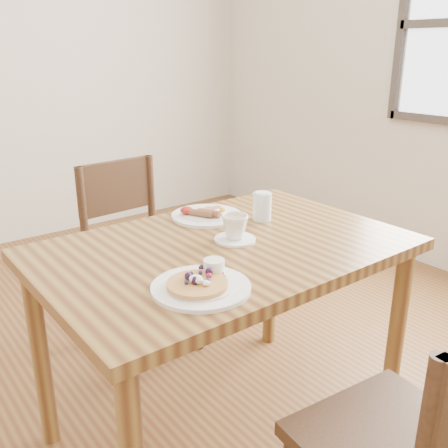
% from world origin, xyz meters
% --- Properties ---
extents(ground, '(5.00, 5.00, 0.00)m').
position_xyz_m(ground, '(0.00, 0.00, 0.00)').
color(ground, brown).
rests_on(ground, ground).
extents(dining_table, '(1.20, 0.80, 0.75)m').
position_xyz_m(dining_table, '(0.00, 0.00, 0.65)').
color(dining_table, brown).
rests_on(dining_table, ground).
extents(chair_far, '(0.45, 0.45, 0.88)m').
position_xyz_m(chair_far, '(0.04, 0.71, 0.49)').
color(chair_far, '#3F2717').
rests_on(chair_far, ground).
extents(pancake_plate, '(0.27, 0.27, 0.06)m').
position_xyz_m(pancake_plate, '(-0.25, -0.22, 0.76)').
color(pancake_plate, white).
rests_on(pancake_plate, dining_table).
extents(breakfast_plate, '(0.27, 0.27, 0.04)m').
position_xyz_m(breakfast_plate, '(0.11, 0.26, 0.76)').
color(breakfast_plate, white).
rests_on(breakfast_plate, dining_table).
extents(teacup_saucer, '(0.14, 0.14, 0.09)m').
position_xyz_m(teacup_saucer, '(0.05, 0.00, 0.79)').
color(teacup_saucer, white).
rests_on(teacup_saucer, dining_table).
extents(water_glass, '(0.07, 0.07, 0.11)m').
position_xyz_m(water_glass, '(0.26, 0.11, 0.80)').
color(water_glass, silver).
rests_on(water_glass, dining_table).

